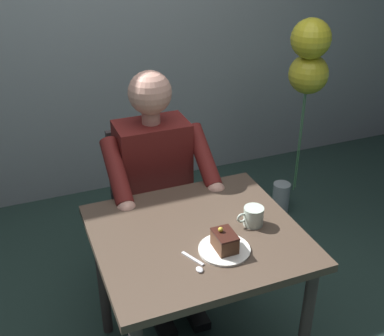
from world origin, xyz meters
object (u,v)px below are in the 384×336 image
dessert_spoon (196,264)px  chair (150,201)px  dining_table (197,253)px  balloon_display (306,74)px  cake_slice (225,241)px  seated_person (158,190)px  coffee_cup (253,216)px

dessert_spoon → chair: bearing=-95.2°
dining_table → balloon_display: (-1.07, -0.89, 0.39)m
dining_table → cake_slice: cake_slice is taller
chair → balloon_display: 1.21m
seated_person → cake_slice: bearing=94.6°
seated_person → dessert_spoon: size_ratio=8.89×
coffee_cup → balloon_display: 1.26m
coffee_cup → balloon_display: bearing=-132.1°
cake_slice → coffee_cup: bearing=-147.8°
seated_person → balloon_display: 1.19m
dining_table → chair: chair is taller
seated_person → coffee_cup: seated_person is taller
seated_person → balloon_display: (-1.07, -0.36, 0.37)m
balloon_display → dining_table: bearing=39.7°
chair → dessert_spoon: bearing=84.8°
chair → dessert_spoon: size_ratio=6.28×
dining_table → chair: (0.00, -0.70, -0.15)m
seated_person → coffee_cup: 0.62m
chair → dessert_spoon: (0.08, 0.89, 0.26)m
seated_person → cake_slice: seated_person is taller
cake_slice → dessert_spoon: 0.15m
cake_slice → balloon_display: (-1.01, -1.03, 0.24)m
chair → balloon_display: balloon_display is taller
dining_table → cake_slice: (-0.05, 0.15, 0.15)m
seated_person → dessert_spoon: bearing=83.6°
dessert_spoon → balloon_display: balloon_display is taller
dining_table → chair: bearing=-90.0°
coffee_cup → cake_slice: bearing=32.2°
dining_table → coffee_cup: 0.28m
seated_person → coffee_cup: size_ratio=10.43×
dessert_spoon → seated_person: bearing=-96.4°
coffee_cup → dessert_spoon: (0.32, 0.16, -0.04)m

